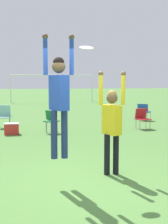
% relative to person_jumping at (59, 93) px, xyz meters
% --- Properties ---
extents(ground_plane, '(120.00, 120.00, 0.00)m').
position_rel_person_jumping_xyz_m(ground_plane, '(0.40, -0.05, -1.71)').
color(ground_plane, '#4C7A38').
extents(person_jumping, '(0.57, 0.47, 2.24)m').
position_rel_person_jumping_xyz_m(person_jumping, '(0.00, 0.00, 0.00)').
color(person_jumping, navy).
rests_on(person_jumping, ground_plane).
extents(person_defending, '(0.57, 0.46, 2.12)m').
position_rel_person_jumping_xyz_m(person_defending, '(1.12, 0.46, -0.59)').
color(person_defending, black).
rests_on(person_defending, ground_plane).
extents(frisbee, '(0.28, 0.27, 0.11)m').
position_rel_person_jumping_xyz_m(frisbee, '(0.56, 0.31, 0.84)').
color(frisbee, white).
extents(camping_chair_0, '(0.57, 0.61, 0.80)m').
position_rel_person_jumping_xyz_m(camping_chair_0, '(3.95, 6.01, -1.24)').
color(camping_chair_0, gray).
rests_on(camping_chair_0, ground_plane).
extents(camping_chair_1, '(0.63, 0.70, 0.81)m').
position_rel_person_jumping_xyz_m(camping_chair_1, '(0.34, 5.77, -1.21)').
color(camping_chair_1, gray).
rests_on(camping_chair_1, ground_plane).
extents(camping_chair_2, '(0.60, 0.65, 0.92)m').
position_rel_person_jumping_xyz_m(camping_chair_2, '(-1.44, 7.32, -1.17)').
color(camping_chair_2, gray).
rests_on(camping_chair_2, ground_plane).
extents(camping_chair_3, '(0.71, 0.78, 0.78)m').
position_rel_person_jumping_xyz_m(camping_chair_3, '(4.98, 8.43, -1.24)').
color(camping_chair_3, gray).
rests_on(camping_chair_3, ground_plane).
extents(cooler_box, '(0.51, 0.35, 0.40)m').
position_rel_person_jumping_xyz_m(cooler_box, '(-1.09, 5.68, -1.51)').
color(cooler_box, red).
rests_on(cooler_box, ground_plane).
extents(soccer_goal, '(7.10, 0.10, 2.35)m').
position_rel_person_jumping_xyz_m(soccer_goal, '(1.73, 21.27, 0.13)').
color(soccer_goal, white).
rests_on(soccer_goal, ground_plane).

